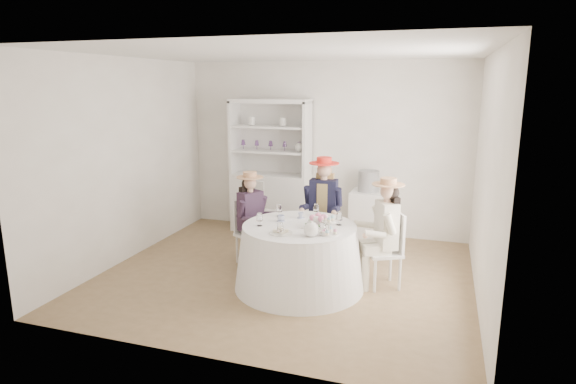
% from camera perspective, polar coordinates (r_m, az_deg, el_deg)
% --- Properties ---
extents(ground, '(4.50, 4.50, 0.00)m').
position_cam_1_polar(ground, '(6.16, -0.29, -9.78)').
color(ground, brown).
rests_on(ground, ground).
extents(ceiling, '(4.50, 4.50, 0.00)m').
position_cam_1_polar(ceiling, '(5.70, -0.32, 16.19)').
color(ceiling, white).
rests_on(ceiling, wall_back).
extents(wall_back, '(4.50, 0.00, 4.50)m').
position_cam_1_polar(wall_back, '(7.68, 4.39, 5.16)').
color(wall_back, silver).
rests_on(wall_back, ground).
extents(wall_front, '(4.50, 0.00, 4.50)m').
position_cam_1_polar(wall_front, '(3.97, -9.39, -2.13)').
color(wall_front, silver).
rests_on(wall_front, ground).
extents(wall_left, '(0.00, 4.50, 4.50)m').
position_cam_1_polar(wall_left, '(6.81, -18.62, 3.57)').
color(wall_left, silver).
rests_on(wall_left, ground).
extents(wall_right, '(0.00, 4.50, 4.50)m').
position_cam_1_polar(wall_right, '(5.51, 22.50, 1.24)').
color(wall_right, silver).
rests_on(wall_right, ground).
extents(tea_table, '(1.52, 1.52, 0.76)m').
position_cam_1_polar(tea_table, '(5.68, 1.35, -7.66)').
color(tea_table, white).
rests_on(tea_table, ground).
extents(hutch, '(1.35, 0.72, 2.12)m').
position_cam_1_polar(hutch, '(7.77, -1.97, 0.83)').
color(hutch, silver).
rests_on(hutch, ground).
extents(side_table, '(0.51, 0.51, 0.77)m').
position_cam_1_polar(side_table, '(7.46, 9.38, -2.79)').
color(side_table, silver).
rests_on(side_table, ground).
extents(hatbox, '(0.41, 0.41, 0.31)m').
position_cam_1_polar(hatbox, '(7.33, 9.53, 1.29)').
color(hatbox, black).
rests_on(hatbox, side_table).
extents(guest_left, '(0.53, 0.48, 1.24)m').
position_cam_1_polar(guest_left, '(6.34, -4.34, -2.45)').
color(guest_left, silver).
rests_on(guest_left, ground).
extents(guest_mid, '(0.51, 0.53, 1.41)m').
position_cam_1_polar(guest_mid, '(6.46, 4.19, -1.26)').
color(guest_mid, silver).
rests_on(guest_mid, ground).
extents(guest_right, '(0.56, 0.50, 1.31)m').
position_cam_1_polar(guest_right, '(5.68, 11.37, -4.04)').
color(guest_right, silver).
rests_on(guest_right, ground).
extents(spare_chair, '(0.49, 0.49, 0.99)m').
position_cam_1_polar(spare_chair, '(7.17, -3.63, -2.06)').
color(spare_chair, silver).
rests_on(spare_chair, ground).
extents(teacup_a, '(0.10, 0.10, 0.07)m').
position_cam_1_polar(teacup_a, '(5.71, -0.84, -3.18)').
color(teacup_a, white).
rests_on(teacup_a, tea_table).
extents(teacup_b, '(0.07, 0.07, 0.06)m').
position_cam_1_polar(teacup_b, '(5.85, 1.52, -2.82)').
color(teacup_b, white).
rests_on(teacup_b, tea_table).
extents(teacup_c, '(0.11, 0.11, 0.07)m').
position_cam_1_polar(teacup_c, '(5.63, 3.89, -3.45)').
color(teacup_c, white).
rests_on(teacup_c, tea_table).
extents(flower_bowl, '(0.21, 0.21, 0.05)m').
position_cam_1_polar(flower_bowl, '(5.50, 3.32, -3.91)').
color(flower_bowl, white).
rests_on(flower_bowl, tea_table).
extents(flower_arrangement, '(0.20, 0.20, 0.08)m').
position_cam_1_polar(flower_arrangement, '(5.46, 3.52, -3.23)').
color(flower_arrangement, pink).
rests_on(flower_arrangement, tea_table).
extents(table_teapot, '(0.23, 0.17, 0.18)m').
position_cam_1_polar(table_teapot, '(5.16, 2.80, -4.44)').
color(table_teapot, white).
rests_on(table_teapot, tea_table).
extents(sandwich_plate, '(0.26, 0.26, 0.06)m').
position_cam_1_polar(sandwich_plate, '(5.27, -0.85, -4.77)').
color(sandwich_plate, white).
rests_on(sandwich_plate, tea_table).
extents(cupcake_stand, '(0.22, 0.22, 0.20)m').
position_cam_1_polar(cupcake_stand, '(5.23, 4.87, -4.25)').
color(cupcake_stand, white).
rests_on(cupcake_stand, tea_table).
extents(stemware_set, '(0.94, 0.98, 0.15)m').
position_cam_1_polar(stemware_set, '(5.54, 1.37, -3.23)').
color(stemware_set, white).
rests_on(stemware_set, tea_table).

